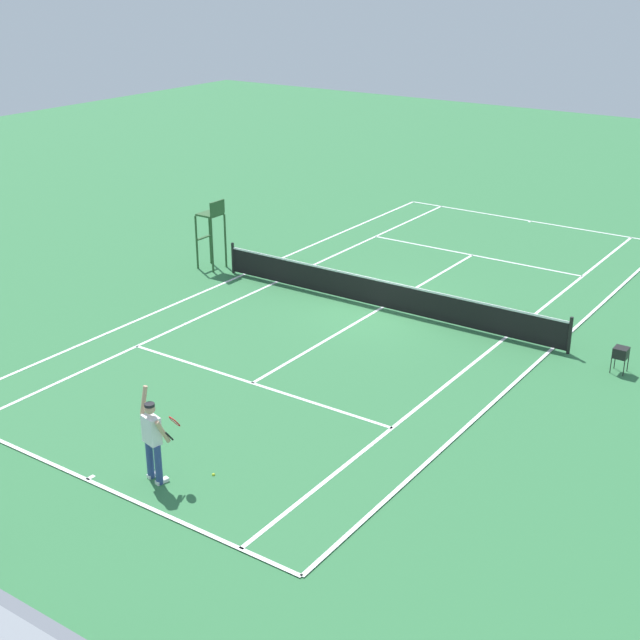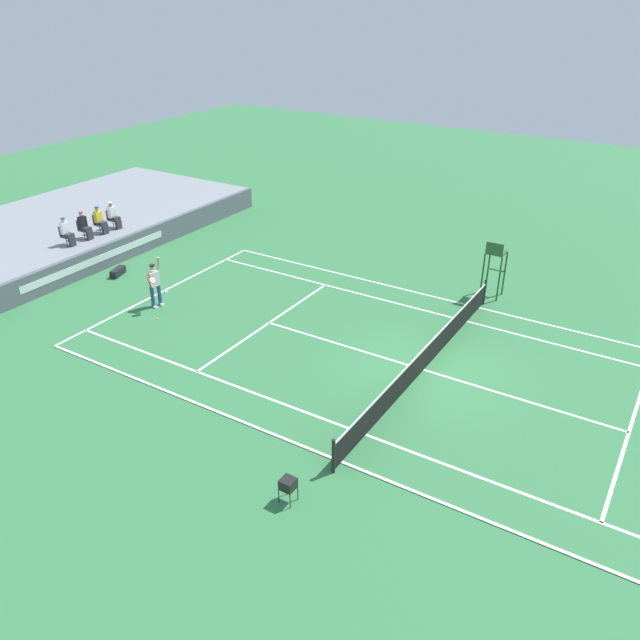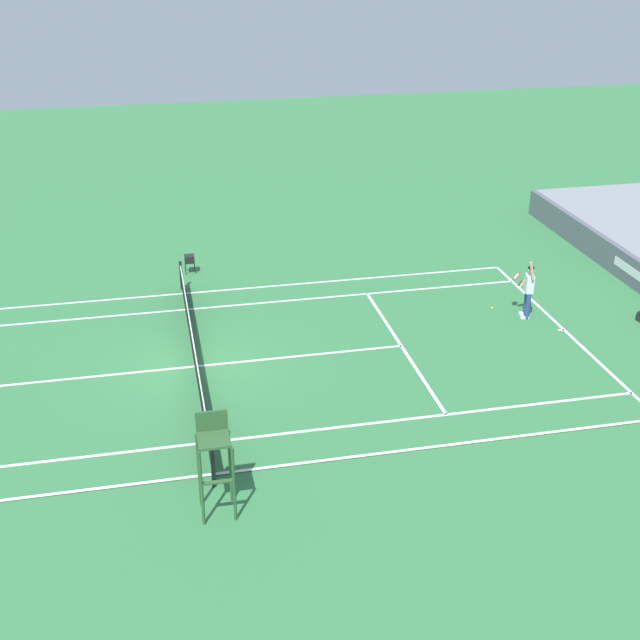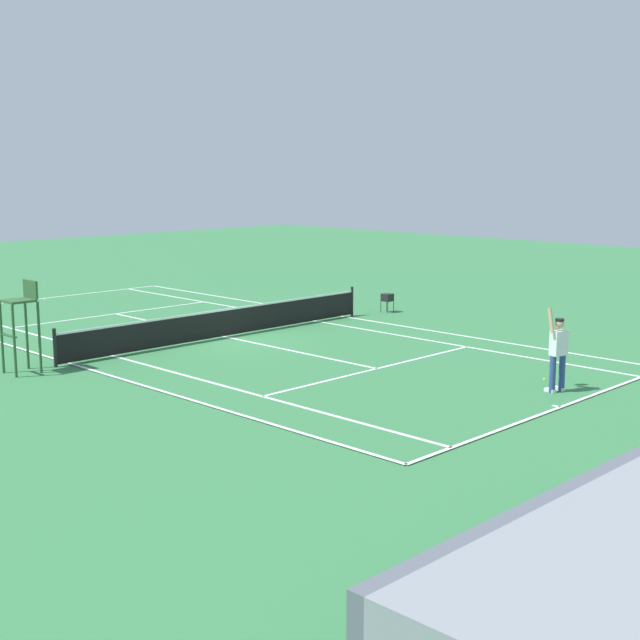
{
  "view_description": "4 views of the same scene",
  "coord_description": "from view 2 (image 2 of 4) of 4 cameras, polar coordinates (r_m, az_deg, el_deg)",
  "views": [
    {
      "loc": [
        -12.99,
        22.2,
        10.06
      ],
      "look_at": [
        -0.36,
        3.88,
        1.0
      ],
      "focal_mm": 50.06,
      "sensor_mm": 36.0,
      "label": 1
    },
    {
      "loc": [
        -17.2,
        -6.59,
        11.41
      ],
      "look_at": [
        -0.36,
        3.88,
        1.0
      ],
      "focal_mm": 35.66,
      "sensor_mm": 36.0,
      "label": 2
    },
    {
      "loc": [
        22.28,
        -0.94,
        12.09
      ],
      "look_at": [
        -0.36,
        3.88,
        1.0
      ],
      "focal_mm": 47.34,
      "sensor_mm": 36.0,
      "label": 3
    },
    {
      "loc": [
        17.54,
        21.61,
        5.37
      ],
      "look_at": [
        -0.36,
        3.88,
        1.0
      ],
      "focal_mm": 49.61,
      "sensor_mm": 36.0,
      "label": 4
    }
  ],
  "objects": [
    {
      "name": "equipment_bag",
      "position": [
        29.79,
        -17.68,
        4.14
      ],
      "size": [
        0.95,
        0.57,
        0.32
      ],
      "color": "black",
      "rests_on": "ground"
    },
    {
      "name": "ball_hopper",
      "position": [
        16.17,
        -2.89,
        -14.45
      ],
      "size": [
        0.36,
        0.36,
        0.7
      ],
      "color": "black",
      "rests_on": "ground"
    },
    {
      "name": "barrier_wall",
      "position": [
        30.38,
        -19.45,
        5.11
      ],
      "size": [
        22.67,
        0.25,
        1.09
      ],
      "color": "#565B66",
      "rests_on": "ground"
    },
    {
      "name": "bleacher_platform",
      "position": [
        34.01,
        -24.59,
        6.51
      ],
      "size": [
        22.67,
        9.14,
        1.09
      ],
      "primitive_type": "cube",
      "color": "gray",
      "rests_on": "ground"
    },
    {
      "name": "tennis_player",
      "position": [
        26.01,
        -14.63,
        3.15
      ],
      "size": [
        0.83,
        0.61,
        2.08
      ],
      "color": "navy",
      "rests_on": "ground"
    },
    {
      "name": "net",
      "position": [
        21.4,
        9.4,
        -3.31
      ],
      "size": [
        11.98,
        0.1,
        1.07
      ],
      "color": "black",
      "rests_on": "ground"
    },
    {
      "name": "spectator_seated_2",
      "position": [
        31.91,
        -19.15,
        8.44
      ],
      "size": [
        0.44,
        0.6,
        1.26
      ],
      "color": "#474C56",
      "rests_on": "bleacher_platform"
    },
    {
      "name": "tennis_ball",
      "position": [
        25.36,
        -14.41,
        0.1
      ],
      "size": [
        0.07,
        0.07,
        0.07
      ],
      "primitive_type": "sphere",
      "color": "#D1E533",
      "rests_on": "ground"
    },
    {
      "name": "spectator_seated_3",
      "position": [
        32.4,
        -18.06,
        8.89
      ],
      "size": [
        0.44,
        0.6,
        1.26
      ],
      "color": "#474C56",
      "rests_on": "bleacher_platform"
    },
    {
      "name": "spectator_seated_1",
      "position": [
        31.38,
        -20.4,
        7.92
      ],
      "size": [
        0.44,
        0.6,
        1.26
      ],
      "color": "#474C56",
      "rests_on": "bleacher_platform"
    },
    {
      "name": "spectator_seated_0",
      "position": [
        30.83,
        -21.79,
        7.33
      ],
      "size": [
        0.44,
        0.6,
        1.26
      ],
      "color": "#474C56",
      "rests_on": "bleacher_platform"
    },
    {
      "name": "umpire_chair",
      "position": [
        26.8,
        15.42,
        5.09
      ],
      "size": [
        0.77,
        0.77,
        2.44
      ],
      "color": "#2D562D",
      "rests_on": "ground"
    },
    {
      "name": "ground_plane",
      "position": [
        21.67,
        9.29,
        -4.49
      ],
      "size": [
        80.0,
        80.0,
        0.0
      ],
      "primitive_type": "plane",
      "color": "#337542"
    },
    {
      "name": "court",
      "position": [
        21.66,
        9.29,
        -4.47
      ],
      "size": [
        11.08,
        23.88,
        0.03
      ],
      "color": "#337542",
      "rests_on": "ground"
    }
  ]
}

